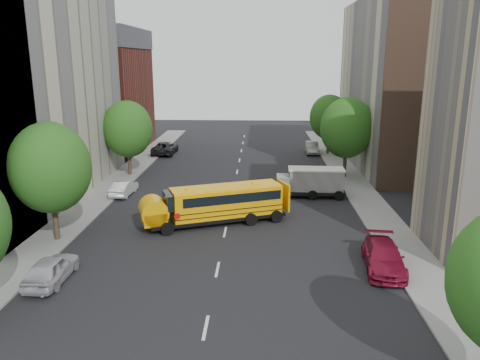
# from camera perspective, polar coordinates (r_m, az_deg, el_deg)

# --- Properties ---
(ground) EXTENTS (120.00, 120.00, 0.00)m
(ground) POSITION_cam_1_polar(r_m,az_deg,el_deg) (34.64, -1.60, -5.18)
(ground) COLOR black
(ground) RESTS_ON ground
(sidewalk_left) EXTENTS (3.00, 80.00, 0.12)m
(sidewalk_left) POSITION_cam_1_polar(r_m,az_deg,el_deg) (41.64, -17.12, -2.35)
(sidewalk_left) COLOR slate
(sidewalk_left) RESTS_ON ground
(sidewalk_right) EXTENTS (3.00, 80.00, 0.12)m
(sidewalk_right) POSITION_cam_1_polar(r_m,az_deg,el_deg) (40.35, 15.44, -2.76)
(sidewalk_right) COLOR slate
(sidewalk_right) RESTS_ON ground
(lane_markings) EXTENTS (0.15, 64.00, 0.01)m
(lane_markings) POSITION_cam_1_polar(r_m,az_deg,el_deg) (44.16, -0.72, -0.81)
(lane_markings) COLOR silver
(lane_markings) RESTS_ON ground
(building_left_cream) EXTENTS (10.00, 26.00, 20.00)m
(building_left_cream) POSITION_cam_1_polar(r_m,az_deg,el_deg) (43.59, -25.91, 10.89)
(building_left_cream) COLOR beige
(building_left_cream) RESTS_ON ground
(building_left_redbrick) EXTENTS (10.00, 15.00, 13.00)m
(building_left_redbrick) POSITION_cam_1_polar(r_m,az_deg,el_deg) (64.06, -16.36, 9.29)
(building_left_redbrick) COLOR maroon
(building_left_redbrick) RESTS_ON ground
(building_right_far) EXTENTS (10.00, 22.00, 18.00)m
(building_right_far) POSITION_cam_1_polar(r_m,az_deg,el_deg) (54.90, 19.33, 10.92)
(building_right_far) COLOR #C3B898
(building_right_far) RESTS_ON ground
(building_right_sidewall) EXTENTS (10.10, 0.30, 18.00)m
(building_right_sidewall) POSITION_cam_1_polar(r_m,az_deg,el_deg) (44.49, 23.38, 9.90)
(building_right_sidewall) COLOR brown
(building_right_sidewall) RESTS_ON ground
(street_tree_1) EXTENTS (5.12, 5.12, 7.90)m
(street_tree_1) POSITION_cam_1_polar(r_m,az_deg,el_deg) (32.19, -22.12, 1.39)
(street_tree_1) COLOR #38281C
(street_tree_1) RESTS_ON ground
(street_tree_2) EXTENTS (4.99, 4.99, 7.71)m
(street_tree_2) POSITION_cam_1_polar(r_m,az_deg,el_deg) (48.88, -13.54, 6.05)
(street_tree_2) COLOR #38281C
(street_tree_2) RESTS_ON ground
(street_tree_4) EXTENTS (5.25, 5.25, 8.10)m
(street_tree_4) POSITION_cam_1_polar(r_m,az_deg,el_deg) (47.80, 12.89, 6.21)
(street_tree_4) COLOR #38281C
(street_tree_4) RESTS_ON ground
(street_tree_5) EXTENTS (4.86, 4.86, 7.51)m
(street_tree_5) POSITION_cam_1_polar(r_m,az_deg,el_deg) (59.59, 10.82, 7.53)
(street_tree_5) COLOR #38281C
(street_tree_5) RESTS_ON ground
(school_bus) EXTENTS (10.10, 5.73, 2.82)m
(school_bus) POSITION_cam_1_polar(r_m,az_deg,el_deg) (33.98, -2.97, -2.80)
(school_bus) COLOR black
(school_bus) RESTS_ON ground
(safari_truck) EXTENTS (6.03, 2.38, 2.55)m
(safari_truck) POSITION_cam_1_polar(r_m,az_deg,el_deg) (41.10, 8.62, -0.21)
(safari_truck) COLOR black
(safari_truck) RESTS_ON ground
(parked_car_0) EXTENTS (1.77, 4.33, 1.47)m
(parked_car_0) POSITION_cam_1_polar(r_m,az_deg,el_deg) (27.52, -22.02, -10.01)
(parked_car_0) COLOR silver
(parked_car_0) RESTS_ON ground
(parked_car_1) EXTENTS (1.65, 4.02, 1.30)m
(parked_car_1) POSITION_cam_1_polar(r_m,az_deg,el_deg) (42.55, -13.98, -0.95)
(parked_car_1) COLOR silver
(parked_car_1) RESTS_ON ground
(parked_car_2) EXTENTS (2.69, 5.75, 1.59)m
(parked_car_2) POSITION_cam_1_polar(r_m,az_deg,el_deg) (60.14, -9.12, 3.89)
(parked_car_2) COLOR black
(parked_car_2) RESTS_ON ground
(parked_car_3) EXTENTS (2.61, 5.34, 1.50)m
(parked_car_3) POSITION_cam_1_polar(r_m,az_deg,el_deg) (28.21, 17.09, -8.94)
(parked_car_3) COLOR maroon
(parked_car_3) RESTS_ON ground
(parked_car_4) EXTENTS (1.63, 4.00, 1.36)m
(parked_car_4) POSITION_cam_1_polar(r_m,az_deg,el_deg) (44.53, 10.67, -0.04)
(parked_car_4) COLOR #313556
(parked_car_4) RESTS_ON ground
(parked_car_5) EXTENTS (1.64, 4.49, 1.47)m
(parked_car_5) POSITION_cam_1_polar(r_m,az_deg,el_deg) (60.63, 8.75, 3.93)
(parked_car_5) COLOR gray
(parked_car_5) RESTS_ON ground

